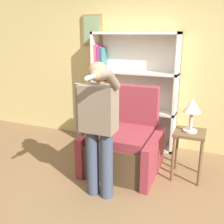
{
  "coord_description": "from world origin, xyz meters",
  "views": [
    {
      "loc": [
        1.07,
        -2.19,
        1.87
      ],
      "look_at": [
        -0.07,
        0.62,
        0.95
      ],
      "focal_mm": 42.0,
      "sensor_mm": 36.0,
      "label": 1
    }
  ],
  "objects": [
    {
      "name": "person_standing",
      "position": [
        -0.09,
        0.28,
        0.9
      ],
      "size": [
        0.54,
        0.78,
        1.58
      ],
      "color": "#384256",
      "rests_on": "ground_plane"
    },
    {
      "name": "bookcase",
      "position": [
        -0.29,
        1.88,
        0.93
      ],
      "size": [
        1.41,
        0.28,
        1.89
      ],
      "color": "silver",
      "rests_on": "ground_plane"
    },
    {
      "name": "wall_back",
      "position": [
        -0.01,
        2.03,
        1.4
      ],
      "size": [
        8.0,
        0.11,
        2.8
      ],
      "color": "tan",
      "rests_on": "ground_plane"
    },
    {
      "name": "table_lamp",
      "position": [
        0.82,
        1.1,
        0.97
      ],
      "size": [
        0.22,
        0.22,
        0.44
      ],
      "color": "#B7B2A8",
      "rests_on": "side_table"
    },
    {
      "name": "armchair",
      "position": [
        -0.04,
        1.02,
        0.36
      ],
      "size": [
        0.98,
        0.95,
        1.15
      ],
      "color": "#4C3823",
      "rests_on": "ground_plane"
    },
    {
      "name": "side_table",
      "position": [
        0.82,
        1.1,
        0.52
      ],
      "size": [
        0.39,
        0.39,
        0.65
      ],
      "color": "brown",
      "rests_on": "ground_plane"
    },
    {
      "name": "ground_plane",
      "position": [
        0.0,
        0.0,
        0.0
      ],
      "size": [
        14.0,
        14.0,
        0.0
      ],
      "primitive_type": "plane",
      "color": "brown"
    }
  ]
}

